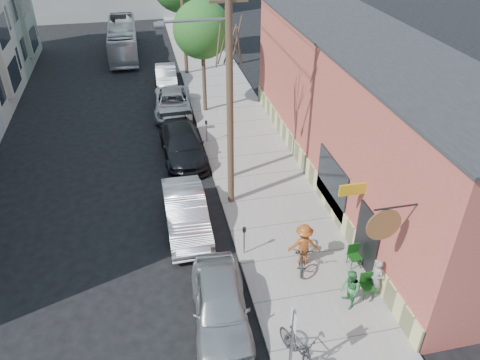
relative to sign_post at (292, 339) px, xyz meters
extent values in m
plane|color=black|center=(-2.35, 4.92, -1.83)|extent=(120.00, 120.00, 0.00)
cube|color=gray|center=(1.90, 15.92, -1.76)|extent=(4.50, 58.00, 0.15)
cube|color=#AD4C40|center=(6.65, 9.92, 1.42)|extent=(5.00, 20.00, 6.50)
cube|color=#2B2B2D|center=(6.65, 9.92, 4.72)|extent=(5.20, 20.20, 0.12)
cube|color=#D4CE84|center=(4.13, 9.92, -1.28)|extent=(0.10, 20.00, 1.10)
cube|color=black|center=(4.12, 3.92, -0.53)|extent=(0.10, 1.60, 2.60)
cube|color=black|center=(4.12, 7.42, -0.23)|extent=(0.08, 3.00, 2.20)
cylinder|color=brown|center=(3.20, 1.72, 2.07)|extent=(1.10, 0.06, 1.10)
cube|color=#B89515|center=(3.65, 4.72, 1.27)|extent=(1.00, 0.08, 0.45)
cube|color=gray|center=(-11.60, 30.92, 2.67)|extent=(1.10, 3.20, 7.00)
cube|color=slate|center=(0.00, 0.00, -0.28)|extent=(0.07, 0.07, 2.80)
cube|color=silver|center=(0.00, 0.00, 0.72)|extent=(0.02, 0.45, 0.60)
cylinder|color=slate|center=(-0.10, 5.50, -1.13)|extent=(0.06, 0.06, 1.10)
cylinder|color=black|center=(-0.10, 5.50, -0.53)|extent=(0.14, 0.14, 0.18)
cylinder|color=slate|center=(-0.10, 14.88, -1.13)|extent=(0.06, 0.06, 1.10)
cylinder|color=black|center=(-0.10, 14.88, -0.53)|extent=(0.14, 0.14, 0.18)
cylinder|color=#503A28|center=(0.10, 9.07, 3.32)|extent=(0.28, 0.28, 10.00)
cube|color=#503A28|center=(0.10, 9.07, 6.92)|extent=(1.40, 0.10, 0.10)
cylinder|color=slate|center=(-2.40, 9.07, 6.22)|extent=(0.35, 0.24, 0.24)
cylinder|color=#503A28|center=(0.10, 25.93, 3.32)|extent=(0.28, 0.28, 10.00)
cylinder|color=#44392C|center=(0.45, 11.06, 1.26)|extent=(0.24, 0.24, 5.89)
cylinder|color=#44392C|center=(0.45, 19.05, 0.66)|extent=(0.24, 0.24, 4.68)
sphere|color=#286523|center=(0.45, 19.05, 3.29)|extent=(3.33, 3.33, 3.33)
cylinder|color=#44392C|center=(0.45, 29.89, 1.02)|extent=(0.24, 0.24, 5.41)
imported|color=gray|center=(3.85, 2.49, -0.94)|extent=(0.45, 0.60, 1.49)
imported|color=#327F3F|center=(2.76, 2.17, -0.93)|extent=(0.59, 0.75, 1.51)
imported|color=#954315|center=(1.91, 4.51, -0.80)|extent=(1.21, 0.79, 1.76)
imported|color=black|center=(1.91, 4.51, -1.12)|extent=(1.42, 2.28, 1.13)
imported|color=black|center=(0.41, 0.49, -1.12)|extent=(1.11, 1.96, 1.13)
imported|color=#9EA2A5|center=(-1.55, 2.57, -1.07)|extent=(2.14, 4.60, 1.52)
imported|color=silver|center=(-2.06, 7.68, -1.05)|extent=(1.69, 4.77, 1.57)
imported|color=black|center=(-1.55, 13.69, -1.08)|extent=(2.25, 5.22, 1.50)
imported|color=#9A9DA1|center=(-1.55, 19.20, -1.16)|extent=(2.58, 5.01, 1.35)
imported|color=#96969D|center=(-1.55, 24.16, -1.16)|extent=(1.55, 4.10, 1.34)
imported|color=silver|center=(-4.43, 31.77, -0.54)|extent=(2.19, 9.25, 2.58)
camera|label=1|loc=(-3.16, -7.85, 10.56)|focal=35.00mm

